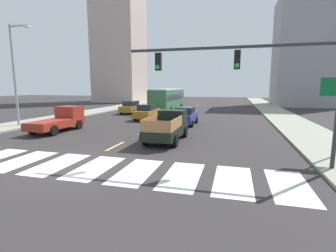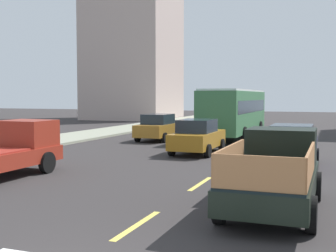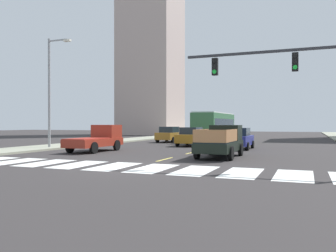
# 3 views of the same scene
# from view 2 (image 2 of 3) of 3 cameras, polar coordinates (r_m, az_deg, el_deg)

# --- Properties ---
(sidewalk_left) EXTENTS (3.97, 110.00, 0.15)m
(sidewalk_left) POSITION_cam_2_polar(r_m,az_deg,el_deg) (28.43, -15.53, -1.93)
(sidewalk_left) COLOR gray
(sidewalk_left) RESTS_ON ground
(lane_dash_0) EXTENTS (0.16, 2.40, 0.01)m
(lane_dash_0) POSITION_cam_2_polar(r_m,az_deg,el_deg) (10.13, -3.99, -12.61)
(lane_dash_0) COLOR #E2CB52
(lane_dash_0) RESTS_ON ground
(lane_dash_1) EXTENTS (0.16, 2.40, 0.01)m
(lane_dash_1) POSITION_cam_2_polar(r_m,az_deg,el_deg) (14.70, 4.22, -7.42)
(lane_dash_1) COLOR #E2CB52
(lane_dash_1) RESTS_ON ground
(lane_dash_2) EXTENTS (0.16, 2.40, 0.01)m
(lane_dash_2) POSITION_cam_2_polar(r_m,az_deg,el_deg) (19.47, 8.39, -4.66)
(lane_dash_2) COLOR #E2CB52
(lane_dash_2) RESTS_ON ground
(lane_dash_3) EXTENTS (0.16, 2.40, 0.01)m
(lane_dash_3) POSITION_cam_2_polar(r_m,az_deg,el_deg) (24.34, 10.89, -2.98)
(lane_dash_3) COLOR #E2CB52
(lane_dash_3) RESTS_ON ground
(lane_dash_4) EXTENTS (0.16, 2.40, 0.01)m
(lane_dash_4) POSITION_cam_2_polar(r_m,az_deg,el_deg) (29.25, 12.55, -1.87)
(lane_dash_4) COLOR #E2CB52
(lane_dash_4) RESTS_ON ground
(lane_dash_5) EXTENTS (0.16, 2.40, 0.01)m
(lane_dash_5) POSITION_cam_2_polar(r_m,az_deg,el_deg) (34.19, 13.73, -1.07)
(lane_dash_5) COLOR #E2CB52
(lane_dash_5) RESTS_ON ground
(lane_dash_6) EXTENTS (0.16, 2.40, 0.01)m
(lane_dash_6) POSITION_cam_2_polar(r_m,az_deg,el_deg) (39.15, 14.61, -0.47)
(lane_dash_6) COLOR #E2CB52
(lane_dash_6) RESTS_ON ground
(lane_dash_7) EXTENTS (0.16, 2.40, 0.01)m
(lane_dash_7) POSITION_cam_2_polar(r_m,az_deg,el_deg) (44.11, 15.29, -0.01)
(lane_dash_7) COLOR #E2CB52
(lane_dash_7) RESTS_ON ground
(pickup_stakebed) EXTENTS (2.18, 5.20, 1.96)m
(pickup_stakebed) POSITION_cam_2_polar(r_m,az_deg,el_deg) (11.81, 13.75, -5.70)
(pickup_stakebed) COLOR black
(pickup_stakebed) RESTS_ON ground
(pickup_dark) EXTENTS (2.18, 5.20, 1.96)m
(pickup_dark) POSITION_cam_2_polar(r_m,az_deg,el_deg) (16.87, -20.17, -3.02)
(pickup_dark) COLOR maroon
(pickup_dark) RESTS_ON ground
(city_bus) EXTENTS (2.72, 10.80, 3.32)m
(city_bus) POSITION_cam_2_polar(r_m,az_deg,el_deg) (30.79, 8.58, 2.10)
(city_bus) COLOR #366C42
(city_bus) RESTS_ON ground
(sedan_near_right) EXTENTS (2.02, 4.40, 1.72)m
(sedan_near_right) POSITION_cam_2_polar(r_m,az_deg,el_deg) (22.23, 3.85, -1.35)
(sedan_near_right) COLOR #A26C1A
(sedan_near_right) RESTS_ON ground
(sedan_far) EXTENTS (2.02, 4.40, 1.72)m
(sedan_far) POSITION_cam_2_polar(r_m,az_deg,el_deg) (28.79, -1.21, -0.15)
(sedan_far) COLOR #A76E23
(sedan_far) RESTS_ON ground
(sedan_near_left) EXTENTS (2.02, 4.40, 1.72)m
(sedan_near_left) POSITION_cam_2_polar(r_m,az_deg,el_deg) (18.73, 15.70, -2.46)
(sedan_near_left) COLOR navy
(sedan_near_left) RESTS_ON ground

